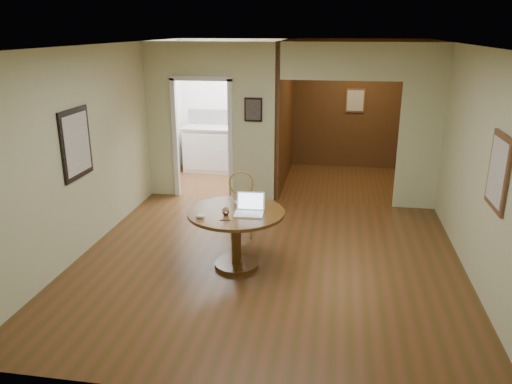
% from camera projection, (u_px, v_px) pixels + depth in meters
% --- Properties ---
extents(floor, '(5.00, 5.00, 0.00)m').
position_uv_depth(floor, '(267.00, 264.00, 6.46)').
color(floor, '#4C3315').
rests_on(floor, ground).
extents(room_shell, '(5.20, 7.50, 5.00)m').
position_uv_depth(room_shell, '(266.00, 122.00, 9.03)').
color(room_shell, white).
rests_on(room_shell, ground).
extents(dining_table, '(1.21, 1.21, 0.76)m').
position_uv_depth(dining_table, '(236.00, 226.00, 6.23)').
color(dining_table, brown).
rests_on(dining_table, ground).
extents(chair, '(0.46, 0.46, 0.94)m').
position_uv_depth(chair, '(241.00, 200.00, 7.25)').
color(chair, '#A5823A').
rests_on(chair, ground).
extents(open_laptop, '(0.36, 0.32, 0.24)m').
position_uv_depth(open_laptop, '(250.00, 208.00, 6.08)').
color(open_laptop, white).
rests_on(open_laptop, dining_table).
extents(closed_laptop, '(0.43, 0.36, 0.03)m').
position_uv_depth(closed_laptop, '(250.00, 204.00, 6.39)').
color(closed_laptop, silver).
rests_on(closed_laptop, dining_table).
extents(mouse, '(0.12, 0.07, 0.05)m').
position_uv_depth(mouse, '(200.00, 216.00, 5.94)').
color(mouse, white).
rests_on(mouse, dining_table).
extents(wine_glass, '(0.09, 0.09, 0.10)m').
position_uv_depth(wine_glass, '(226.00, 211.00, 6.01)').
color(wine_glass, white).
rests_on(wine_glass, dining_table).
extents(pen, '(0.14, 0.03, 0.01)m').
position_uv_depth(pen, '(225.00, 220.00, 5.87)').
color(pen, '#0C0F54').
rests_on(pen, dining_table).
extents(kitchen_cabinet, '(2.06, 0.60, 0.94)m').
position_uv_depth(kitchen_cabinet, '(232.00, 150.00, 10.46)').
color(kitchen_cabinet, white).
rests_on(kitchen_cabinet, ground).
extents(grocery_bag, '(0.30, 0.26, 0.29)m').
position_uv_depth(grocery_bag, '(245.00, 121.00, 10.22)').
color(grocery_bag, beige).
rests_on(grocery_bag, kitchen_cabinet).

